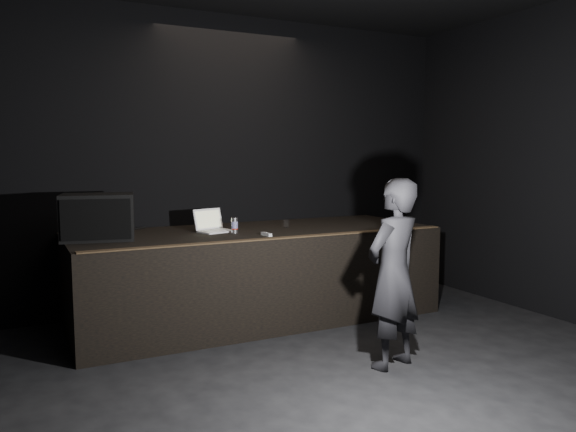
{
  "coord_description": "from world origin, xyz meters",
  "views": [
    {
      "loc": [
        -2.45,
        -2.97,
        1.82
      ],
      "look_at": [
        0.19,
        2.3,
        1.19
      ],
      "focal_mm": 35.0,
      "sensor_mm": 36.0,
      "label": 1
    }
  ],
  "objects_px": {
    "stage_monitor": "(98,217)",
    "laptop": "(213,226)",
    "stage_riser": "(256,274)",
    "beer_can": "(235,225)",
    "person": "(393,274)"
  },
  "relations": [
    {
      "from": "stage_monitor",
      "to": "laptop",
      "type": "distance_m",
      "value": 1.21
    },
    {
      "from": "stage_riser",
      "to": "beer_can",
      "type": "distance_m",
      "value": 0.68
    },
    {
      "from": "laptop",
      "to": "beer_can",
      "type": "relative_size",
      "value": 2.54
    },
    {
      "from": "beer_can",
      "to": "person",
      "type": "bearing_deg",
      "value": -65.77
    },
    {
      "from": "beer_can",
      "to": "stage_monitor",
      "type": "bearing_deg",
      "value": 172.89
    },
    {
      "from": "beer_can",
      "to": "person",
      "type": "xyz_separation_m",
      "value": [
        0.78,
        -1.73,
        -0.27
      ]
    },
    {
      "from": "laptop",
      "to": "person",
      "type": "height_order",
      "value": "person"
    },
    {
      "from": "laptop",
      "to": "stage_monitor",
      "type": "bearing_deg",
      "value": 167.01
    },
    {
      "from": "person",
      "to": "stage_riser",
      "type": "bearing_deg",
      "value": -92.37
    },
    {
      "from": "stage_monitor",
      "to": "person",
      "type": "height_order",
      "value": "person"
    },
    {
      "from": "stage_monitor",
      "to": "laptop",
      "type": "relative_size",
      "value": 1.79
    },
    {
      "from": "stage_riser",
      "to": "person",
      "type": "bearing_deg",
      "value": -76.04
    },
    {
      "from": "laptop",
      "to": "person",
      "type": "bearing_deg",
      "value": -80.68
    },
    {
      "from": "stage_riser",
      "to": "beer_can",
      "type": "xyz_separation_m",
      "value": [
        -0.31,
        -0.16,
        0.58
      ]
    },
    {
      "from": "stage_riser",
      "to": "beer_can",
      "type": "relative_size",
      "value": 23.9
    }
  ]
}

